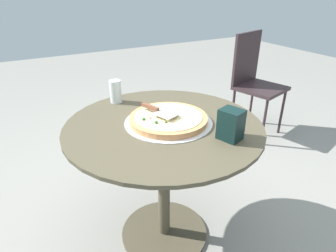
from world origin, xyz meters
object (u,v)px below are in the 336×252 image
at_px(pizza_server, 157,110).
at_px(napkin_dispenser, 231,125).
at_px(drinking_cup, 116,91).
at_px(pizza_on_tray, 168,119).
at_px(patio_chair_near, 254,77).
at_px(patio_table, 164,156).

relative_size(pizza_server, napkin_dispenser, 1.57).
bearing_deg(drinking_cup, pizza_on_tray, 109.18).
bearing_deg(napkin_dispenser, pizza_server, 13.33).
bearing_deg(pizza_server, patio_chair_near, -152.12).
bearing_deg(patio_chair_near, napkin_dispenser, 41.38).
height_order(patio_table, pizza_on_tray, pizza_on_tray).
bearing_deg(napkin_dispenser, pizza_on_tray, 11.34).
bearing_deg(pizza_server, pizza_on_tray, 133.08).
distance_m(drinking_cup, patio_chair_near, 1.53).
xyz_separation_m(pizza_server, drinking_cup, (0.09, -0.33, 0.01)).
bearing_deg(patio_chair_near, patio_table, 29.46).
height_order(pizza_on_tray, napkin_dispenser, napkin_dispenser).
relative_size(pizza_on_tray, napkin_dispenser, 3.13).
relative_size(patio_table, drinking_cup, 7.54).
relative_size(patio_table, patio_chair_near, 1.02).
bearing_deg(pizza_on_tray, patio_table, 9.36).
relative_size(pizza_on_tray, pizza_server, 1.99).
bearing_deg(patio_table, pizza_server, -77.18).
relative_size(pizza_server, drinking_cup, 1.69).
xyz_separation_m(drinking_cup, patio_chair_near, (-1.46, -0.39, -0.24)).
bearing_deg(pizza_on_tray, drinking_cup, -70.82).
bearing_deg(patio_table, patio_chair_near, -150.54).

